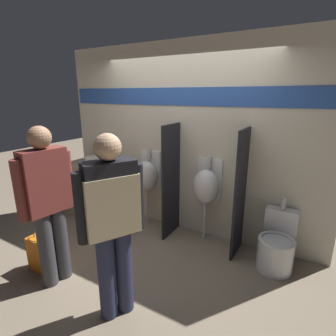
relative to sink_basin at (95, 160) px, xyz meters
The scene contains 13 objects.
ground_plane 1.79m from the sink_basin, 12.46° to the right, with size 16.00×16.00×0.00m, color gray.
display_wall 1.57m from the sink_basin, 10.24° to the left, with size 4.03×0.07×2.70m.
sink_counter 0.50m from the sink_basin, 129.21° to the right, with size 0.84×0.60×0.88m.
sink_basin is the anchor object (origin of this frame).
cell_phone 0.28m from the sink_basin, 41.87° to the right, with size 0.07×0.14×0.01m.
divider_near_counter 1.46m from the sink_basin, ahead, with size 0.03×0.48×1.61m.
divider_mid 2.43m from the sink_basin, ahead, with size 0.03×0.48×1.61m.
urinal_near_counter 0.98m from the sink_basin, ahead, with size 0.37×0.28×1.19m.
urinal_far 1.95m from the sink_basin, ahead, with size 0.37×0.28×1.19m.
toilet 2.99m from the sink_basin, ahead, with size 0.41×0.58×0.81m.
person_in_vest 2.31m from the sink_basin, 41.65° to the right, with size 0.41×0.53×1.71m.
person_with_lanyard 1.75m from the sink_basin, 60.71° to the right, with size 0.25×0.59×1.71m.
shopping_bag 1.75m from the sink_basin, 69.45° to the right, with size 0.31×0.17×0.55m.
Camera 1 is at (1.66, -2.74, 2.00)m, focal length 28.00 mm.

